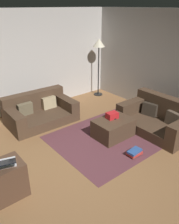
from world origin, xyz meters
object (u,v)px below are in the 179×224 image
object	(u,v)px
side_table	(7,180)
laptop	(3,164)
book_stack	(134,153)
gift_box	(112,115)
ottoman	(113,128)
couch_left	(39,111)
tv_remote	(113,118)
couch_right	(159,119)
corner_lamp	(99,47)

from	to	relation	value
side_table	laptop	size ratio (longest dim) A/B	1.23
book_stack	gift_box	bearing A→B (deg)	75.94
ottoman	couch_left	bearing A→B (deg)	117.94
ottoman	book_stack	bearing A→B (deg)	-103.06
tv_remote	laptop	xyz separation A→B (m)	(-2.53, -0.35, 0.22)
couch_right	gift_box	distance (m)	1.15
couch_right	tv_remote	world-z (taller)	couch_right
tv_remote	ottoman	bearing A→B (deg)	-117.79
side_table	laptop	bearing A→B (deg)	-107.49
couch_left	couch_right	xyz separation A→B (m)	(1.94, -2.13, 0.02)
ottoman	book_stack	size ratio (longest dim) A/B	2.76
side_table	ottoman	bearing A→B (deg)	5.25
couch_right	couch_left	bearing A→B (deg)	42.93
ottoman	corner_lamp	xyz separation A→B (m)	(1.45, 2.16, 1.30)
gift_box	laptop	distance (m)	2.54
book_stack	corner_lamp	world-z (taller)	corner_lamp
ottoman	side_table	bearing A→B (deg)	-174.75
tv_remote	side_table	world-z (taller)	side_table
laptop	book_stack	distance (m)	2.42
side_table	laptop	distance (m)	0.35
couch_right	gift_box	xyz separation A→B (m)	(-1.01, 0.52, 0.20)
gift_box	tv_remote	size ratio (longest dim) A/B	1.55
gift_box	corner_lamp	world-z (taller)	corner_lamp
ottoman	gift_box	bearing A→B (deg)	67.10
couch_right	ottoman	size ratio (longest dim) A/B	1.97
book_stack	corner_lamp	size ratio (longest dim) A/B	0.17
laptop	side_table	bearing A→B (deg)	72.51
gift_box	side_table	xyz separation A→B (m)	(-2.49, -0.31, -0.18)
couch_right	ottoman	xyz separation A→B (m)	(-1.04, 0.43, -0.07)
tv_remote	couch_right	bearing A→B (deg)	-16.11
couch_left	laptop	world-z (taller)	laptop
ottoman	tv_remote	world-z (taller)	tv_remote
couch_left	corner_lamp	size ratio (longest dim) A/B	0.93
couch_right	laptop	distance (m)	3.54
tv_remote	laptop	distance (m)	2.57
tv_remote	side_table	xyz separation A→B (m)	(-2.52, -0.30, -0.13)
couch_left	gift_box	distance (m)	1.88
couch_right	side_table	xyz separation A→B (m)	(-3.50, 0.21, 0.01)
couch_right	book_stack	size ratio (longest dim) A/B	5.44
gift_box	book_stack	bearing A→B (deg)	-104.06
tv_remote	side_table	bearing A→B (deg)	-162.32
tv_remote	laptop	world-z (taller)	laptop
couch_right	ottoman	world-z (taller)	couch_right
gift_box	tv_remote	xyz separation A→B (m)	(0.02, -0.01, -0.06)
gift_box	corner_lamp	bearing A→B (deg)	55.81
ottoman	corner_lamp	distance (m)	2.91
gift_box	tv_remote	bearing A→B (deg)	-34.81
gift_box	couch_left	bearing A→B (deg)	120.12
gift_box	side_table	bearing A→B (deg)	-172.92
gift_box	side_table	distance (m)	2.52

